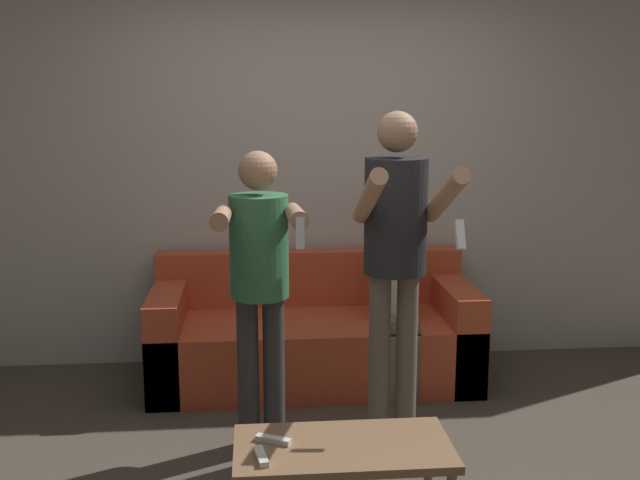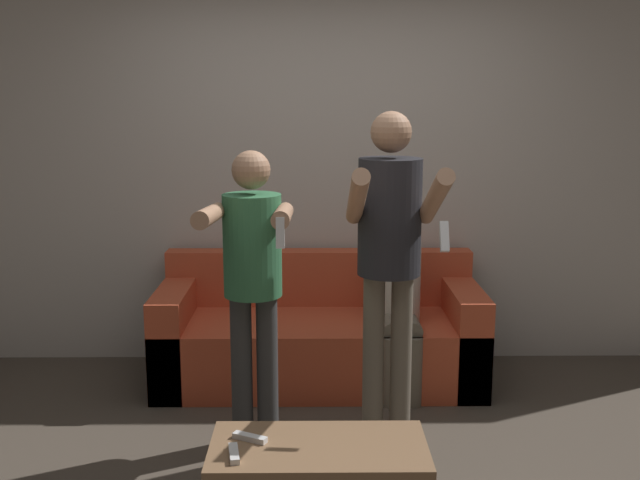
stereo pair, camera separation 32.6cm
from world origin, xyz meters
name	(u,v)px [view 2 (the right image)]	position (x,y,z in m)	size (l,w,h in m)	color
wall_back	(324,162)	(0.00, 1.79, 1.35)	(6.40, 0.06, 2.70)	beige
couch	(319,338)	(-0.04, 1.36, 0.27)	(2.01, 0.81, 0.78)	#C64C2D
person_standing_left	(252,268)	(-0.38, 0.43, 0.95)	(0.41, 0.77, 1.53)	#383838
person_standing_right	(390,242)	(0.31, 0.44, 1.08)	(0.44, 0.74, 1.72)	#6B6051
person_seated	(399,294)	(0.44, 1.18, 0.61)	(0.28, 0.51, 1.13)	#6B6051
coffee_table	(319,455)	(-0.05, -0.36, 0.35)	(0.89, 0.45, 0.40)	#846042
remote_near	(234,454)	(-0.39, -0.46, 0.41)	(0.06, 0.15, 0.02)	white
remote_far	(250,438)	(-0.34, -0.32, 0.41)	(0.15, 0.10, 0.02)	white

